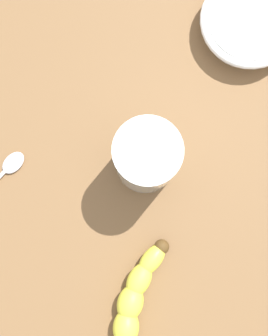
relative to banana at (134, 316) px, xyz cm
name	(u,v)px	position (x,y,z in cm)	size (l,w,h in cm)	color
wooden_tabletop	(161,185)	(-11.28, -14.10, -3.25)	(120.00, 120.00, 3.00)	brown
banana	(134,316)	(0.00, 0.00, 0.00)	(13.76, 17.75, 3.49)	yellow
smoothie_glass	(146,158)	(-10.51, -17.71, 4.53)	(8.32, 8.32, 12.75)	silver
ceramic_bowl	(249,23)	(-32.35, -29.01, 0.41)	(14.02, 14.02, 3.55)	white
teaspoon	(10,166)	(6.71, -25.76, -1.35)	(10.99, 5.31, 0.80)	silver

